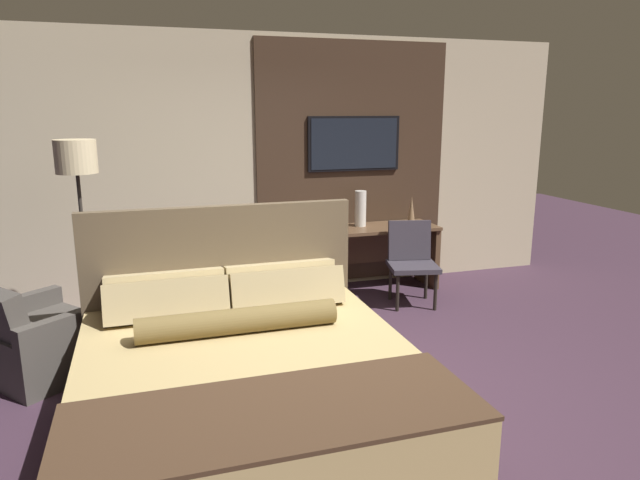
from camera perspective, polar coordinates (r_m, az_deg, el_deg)
ground_plane at (r=4.25m, az=1.65°, el=-15.35°), size 16.00×16.00×0.00m
wall_back_tv_panel at (r=6.31m, az=-4.83°, el=7.34°), size 7.20×0.09×2.80m
bed at (r=3.73m, az=-7.37°, el=-13.68°), size 2.06×2.27×1.30m
desk at (r=6.44m, az=4.02°, el=-0.70°), size 1.72×0.56×0.73m
tv at (r=6.49m, az=3.43°, el=9.60°), size 1.08×0.04×0.61m
desk_chair at (r=6.07m, az=9.11°, el=-1.58°), size 0.58×0.58×0.86m
armchair_by_window at (r=4.96m, az=-26.31°, el=-9.14°), size 1.10×1.10×0.78m
floor_lamp at (r=5.23m, az=-23.10°, el=6.14°), size 0.34×0.34×1.77m
vase_tall at (r=6.39m, az=4.07°, el=3.16°), size 0.13×0.13×0.40m
vase_short at (r=6.59m, az=9.13°, el=2.96°), size 0.09×0.09×0.32m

